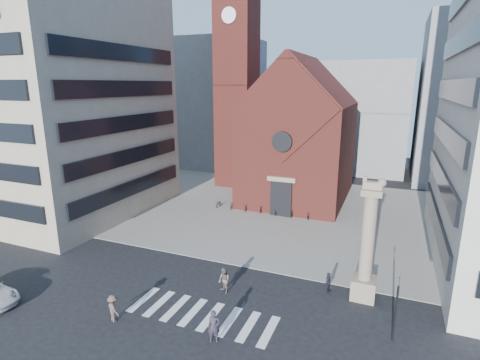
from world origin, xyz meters
name	(u,v)px	position (x,y,z in m)	size (l,w,h in m)	color
ground	(215,290)	(0.00, 0.00, 0.00)	(120.00, 120.00, 0.00)	black
piazza	(286,210)	(0.00, 19.00, 0.03)	(46.00, 30.00, 0.05)	gray
zebra_crossing	(202,314)	(0.55, -3.00, 0.01)	(10.20, 3.20, 0.01)	white
church	(300,137)	(0.00, 25.04, 7.98)	(12.00, 16.65, 18.00)	maroon
campanile	(237,75)	(-10.00, 28.00, 15.74)	(5.50, 5.50, 31.20)	maroon
building_left	(59,98)	(-24.00, 10.00, 13.00)	(18.00, 20.00, 26.00)	tan
bg_block_left	(212,104)	(-20.00, 40.00, 11.00)	(16.00, 14.00, 22.00)	gray
bg_block_mid	(364,117)	(6.00, 45.00, 9.00)	(14.00, 12.00, 18.00)	gray
bg_block_right	(480,102)	(22.00, 42.00, 12.00)	(16.00, 14.00, 24.00)	gray
lion_column	(367,252)	(10.01, 3.00, 3.46)	(1.63, 1.60, 8.68)	gray
traffic_light	(396,305)	(12.00, -1.00, 2.29)	(0.13, 0.16, 4.30)	black
pedestrian_0	(214,326)	(2.44, -5.02, 0.97)	(0.71, 0.46, 1.94)	#2E2737
pedestrian_1	(224,281)	(0.79, -0.06, 0.94)	(0.92, 0.72, 1.89)	#61564D
pedestrian_2	(328,283)	(7.63, 2.76, 0.78)	(0.91, 0.38, 1.56)	#25242B
pedestrian_3	(113,308)	(-4.21, -5.70, 0.89)	(1.15, 0.66, 1.78)	brown
scooter_0	(219,203)	(-7.86, 17.11, 0.45)	(0.53, 1.53, 0.80)	black
scooter_1	(232,205)	(-6.03, 17.11, 0.50)	(0.42, 1.49, 0.89)	black
scooter_2	(247,207)	(-4.20, 17.11, 0.45)	(0.53, 1.53, 0.80)	black
scooter_3	(262,209)	(-2.37, 17.11, 0.50)	(0.42, 1.49, 0.89)	black
scooter_4	(277,211)	(-0.54, 17.11, 0.45)	(0.53, 1.53, 0.80)	black
scooter_5	(292,213)	(1.29, 17.11, 0.50)	(0.42, 1.49, 0.89)	black
scooter_6	(309,215)	(3.12, 17.11, 0.45)	(0.53, 1.53, 0.80)	black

